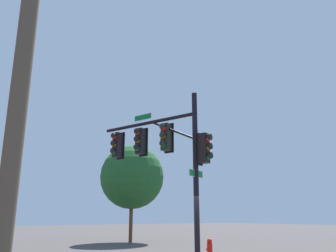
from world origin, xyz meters
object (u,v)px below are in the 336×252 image
at_px(fire_hydrant, 210,248).
at_px(signal_pole_assembly, 163,150).
at_px(utility_pole, 23,64).
at_px(tree_near, 132,177).

bearing_deg(fire_hydrant, signal_pole_assembly, 107.10).
xyz_separation_m(utility_pole, fire_hydrant, (6.34, -9.77, -3.84)).
xyz_separation_m(utility_pole, tree_near, (16.41, -11.40, 0.34)).
height_order(signal_pole_assembly, fire_hydrant, signal_pole_assembly).
relative_size(utility_pole, tree_near, 1.19).
relative_size(signal_pole_assembly, utility_pole, 0.78).
height_order(utility_pole, fire_hydrant, utility_pole).
distance_m(fire_hydrant, tree_near, 11.03).
bearing_deg(utility_pole, signal_pole_assembly, -50.71).
xyz_separation_m(signal_pole_assembly, tree_near, (11.06, -4.86, 0.23)).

